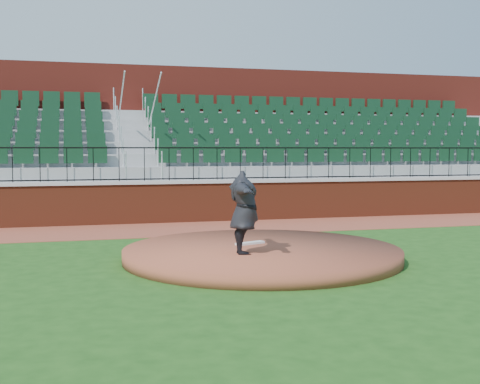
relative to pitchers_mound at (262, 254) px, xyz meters
name	(u,v)px	position (x,y,z in m)	size (l,w,h in m)	color
ground	(259,261)	(-0.09, -0.14, -0.12)	(90.00, 90.00, 0.00)	#1C4714
warning_track	(204,228)	(-0.09, 5.26, -0.12)	(34.00, 3.20, 0.01)	brown
field_wall	(194,203)	(-0.09, 6.86, 0.47)	(34.00, 0.35, 1.20)	maroon
wall_cap	(193,182)	(-0.09, 6.86, 1.12)	(34.00, 0.45, 0.10)	#B7B7B7
wall_railing	(193,164)	(-0.09, 6.86, 1.67)	(34.00, 0.05, 1.00)	black
seating_stands	(179,148)	(-0.09, 9.58, 2.18)	(34.00, 5.10, 4.60)	gray
concourse_wall	(167,137)	(-0.09, 12.38, 2.62)	(34.00, 0.50, 5.50)	maroon
pitchers_mound	(262,254)	(0.00, 0.00, 0.00)	(5.65, 5.65, 0.25)	brown
pitching_rubber	(250,243)	(-0.11, 0.49, 0.15)	(0.67, 0.17, 0.04)	silver
pitcher	(244,212)	(-0.56, -0.66, 0.93)	(1.97, 0.54, 1.60)	black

